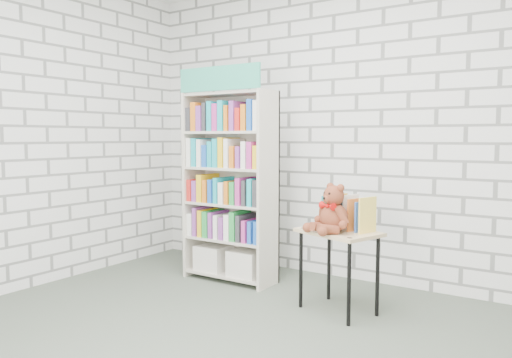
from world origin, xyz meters
The scene contains 5 objects.
room_shell centered at (0.00, 0.00, 1.78)m, with size 4.52×4.02×2.81m.
bookshelf centered at (-0.94, 1.36, 0.87)m, with size 0.85×0.33×1.92m.
display_table centered at (0.23, 1.12, 0.53)m, with size 0.67×0.56×0.62m.
table_books centered at (0.26, 1.21, 0.73)m, with size 0.43×0.29×0.24m.
teddy_bear centered at (0.22, 1.03, 0.76)m, with size 0.34×0.32×0.36m.
Camera 1 is at (1.73, -2.26, 1.31)m, focal length 35.00 mm.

